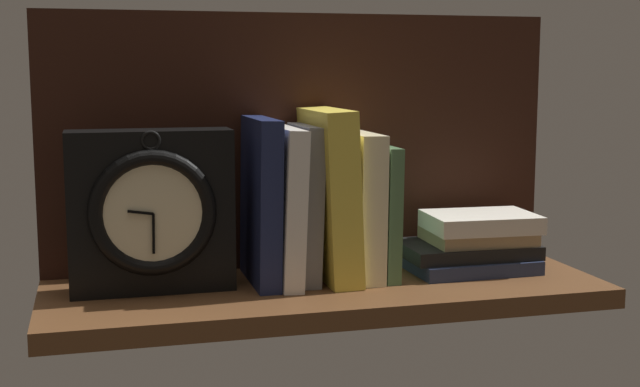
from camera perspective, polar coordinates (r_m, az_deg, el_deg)
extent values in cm
cube|color=brown|center=(111.25, 0.38, -6.66)|extent=(71.57, 24.96, 2.50)
cube|color=black|center=(119.39, -1.12, 3.52)|extent=(71.57, 1.20, 35.02)
cube|color=#192147|center=(110.21, -3.97, -0.49)|extent=(3.21, 14.45, 21.35)
cube|color=silver|center=(110.90, -2.45, -0.74)|extent=(3.43, 15.72, 20.20)
cube|color=gray|center=(111.50, -1.08, -0.63)|extent=(2.98, 12.15, 20.36)
cube|color=gold|center=(112.22, 0.64, -0.06)|extent=(5.04, 15.97, 22.46)
cube|color=beige|center=(113.59, 2.59, -0.75)|extent=(3.58, 14.02, 19.25)
cube|color=#476B44|center=(114.63, 3.97, -1.11)|extent=(2.07, 13.36, 17.54)
cube|color=black|center=(107.92, -11.19, -1.14)|extent=(20.09, 6.39, 20.09)
torus|color=black|center=(104.34, -11.06, -1.29)|extent=(15.35, 1.89, 15.35)
cylinder|color=beige|center=(104.34, -11.06, -1.29)|extent=(12.39, 0.60, 12.39)
cube|color=black|center=(103.72, -11.87, -1.25)|extent=(3.04, 0.30, 0.74)
cube|color=black|center=(104.27, -11.03, -2.65)|extent=(0.39, 0.30, 4.85)
torus|color=black|center=(103.67, -11.21, 3.48)|extent=(2.44, 0.44, 2.44)
cube|color=#232D4C|center=(120.20, 9.82, -4.57)|extent=(16.94, 12.65, 1.89)
cube|color=black|center=(120.05, 9.70, -3.67)|extent=(17.99, 11.68, 1.86)
cube|color=#9E8966|center=(120.30, 10.45, -2.77)|extent=(14.07, 11.14, 1.80)
cube|color=beige|center=(119.24, 10.65, -1.86)|extent=(15.04, 11.30, 2.33)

